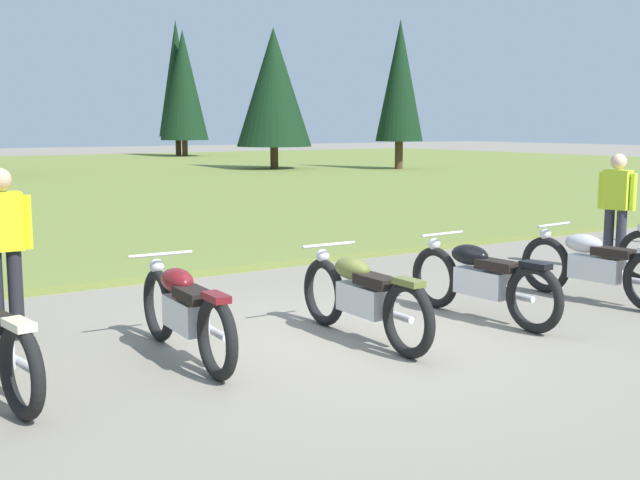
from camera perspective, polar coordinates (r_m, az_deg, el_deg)
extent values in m
plane|color=gray|center=(7.88, 2.44, -7.01)|extent=(140.00, 140.00, 0.00)
cylinder|color=#47331E|center=(36.45, -3.28, 5.81)|extent=(0.36, 0.36, 1.11)
cone|color=black|center=(36.46, -3.33, 10.82)|extent=(3.39, 3.39, 5.26)
cylinder|color=#47331E|center=(36.39, 5.64, 5.97)|extent=(0.36, 0.36, 1.35)
cone|color=black|center=(36.42, 5.72, 11.25)|extent=(2.13, 2.13, 5.35)
cylinder|color=#47331E|center=(52.08, -9.61, 6.43)|extent=(0.36, 0.36, 1.13)
cone|color=black|center=(52.12, -9.72, 10.85)|extent=(3.04, 3.04, 6.90)
cylinder|color=#47331E|center=(52.93, -10.07, 6.56)|extent=(0.36, 0.36, 1.34)
cone|color=black|center=(53.00, -10.19, 11.27)|extent=(2.40, 2.40, 7.38)
torus|color=black|center=(6.06, -20.53, -8.79)|extent=(0.19, 0.71, 0.70)
cube|color=beige|center=(5.97, -20.69, -5.66)|extent=(0.18, 0.34, 0.06)
cylinder|color=silver|center=(6.48, -20.63, -8.16)|extent=(0.14, 0.55, 0.07)
torus|color=black|center=(7.86, -11.44, -4.58)|extent=(0.14, 0.70, 0.70)
torus|color=black|center=(6.59, -7.37, -6.96)|extent=(0.14, 0.70, 0.70)
cube|color=silver|center=(7.21, -9.60, -5.28)|extent=(0.23, 0.65, 0.28)
ellipsoid|color=maroon|center=(7.31, -10.16, -2.86)|extent=(0.29, 0.49, 0.22)
cube|color=black|center=(6.96, -8.98, -3.90)|extent=(0.25, 0.49, 0.10)
cube|color=maroon|center=(6.51, -7.43, -4.07)|extent=(0.16, 0.33, 0.06)
cylinder|color=silver|center=(7.67, -11.30, -1.01)|extent=(0.62, 0.06, 0.03)
sphere|color=silver|center=(7.81, -11.57, -1.83)|extent=(0.14, 0.14, 0.14)
cylinder|color=silver|center=(7.01, -7.61, -6.46)|extent=(0.10, 0.55, 0.07)
torus|color=black|center=(8.30, 0.26, -3.74)|extent=(0.12, 0.70, 0.70)
torus|color=black|center=(7.19, 6.31, -5.67)|extent=(0.12, 0.70, 0.70)
cube|color=silver|center=(7.72, 3.06, -4.28)|extent=(0.22, 0.64, 0.28)
ellipsoid|color=brown|center=(7.81, 2.32, -2.04)|extent=(0.27, 0.49, 0.22)
cube|color=black|center=(7.50, 4.05, -2.94)|extent=(0.23, 0.49, 0.10)
cube|color=brown|center=(7.11, 6.35, -3.01)|extent=(0.15, 0.32, 0.06)
cylinder|color=silver|center=(8.12, 0.64, -0.34)|extent=(0.62, 0.05, 0.03)
sphere|color=silver|center=(8.24, 0.19, -1.13)|extent=(0.14, 0.14, 0.14)
cylinder|color=silver|center=(7.59, 5.24, -5.30)|extent=(0.08, 0.55, 0.07)
torus|color=black|center=(9.18, 8.20, -2.66)|extent=(0.13, 0.70, 0.70)
torus|color=black|center=(8.26, 15.04, -4.07)|extent=(0.13, 0.70, 0.70)
cube|color=silver|center=(8.70, 11.45, -3.01)|extent=(0.23, 0.65, 0.28)
ellipsoid|color=black|center=(8.77, 10.63, -1.04)|extent=(0.28, 0.49, 0.22)
cube|color=black|center=(8.51, 12.59, -1.78)|extent=(0.24, 0.49, 0.10)
cube|color=black|center=(8.20, 15.13, -1.75)|extent=(0.15, 0.33, 0.06)
cylinder|color=silver|center=(9.03, 8.71, 0.43)|extent=(0.62, 0.06, 0.03)
sphere|color=silver|center=(9.13, 8.16, -0.30)|extent=(0.14, 0.14, 0.14)
cylinder|color=silver|center=(8.63, 13.53, -3.85)|extent=(0.10, 0.55, 0.07)
torus|color=black|center=(10.31, 15.79, -1.70)|extent=(0.16, 0.71, 0.70)
cube|color=silver|center=(9.91, 19.08, -1.93)|extent=(0.25, 0.65, 0.28)
ellipsoid|color=#B7B7BC|center=(9.97, 18.29, -0.21)|extent=(0.30, 0.50, 0.22)
cube|color=black|center=(9.76, 20.23, -0.83)|extent=(0.26, 0.50, 0.10)
cylinder|color=silver|center=(10.18, 16.36, 1.06)|extent=(0.62, 0.08, 0.03)
sphere|color=silver|center=(10.26, 15.78, 0.40)|extent=(0.14, 0.14, 0.14)
cylinder|color=silver|center=(9.89, 20.96, -2.63)|extent=(0.12, 0.55, 0.07)
cylinder|color=#2D2D38|center=(12.19, 19.88, 0.04)|extent=(0.14, 0.14, 0.88)
cylinder|color=#2D2D38|center=(12.12, 20.66, -0.04)|extent=(0.14, 0.14, 0.88)
cube|color=#C6E52D|center=(12.08, 20.44, 3.38)|extent=(0.30, 0.40, 0.56)
sphere|color=beige|center=(12.06, 20.53, 5.28)|extent=(0.22, 0.22, 0.22)
cylinder|color=#C6E52D|center=(12.17, 19.44, 3.37)|extent=(0.09, 0.09, 0.52)
cylinder|color=#C6E52D|center=(12.00, 21.45, 3.20)|extent=(0.09, 0.09, 0.52)
cylinder|color=black|center=(8.28, -20.88, -3.67)|extent=(0.14, 0.14, 0.88)
cube|color=#D8EA19|center=(8.16, -21.76, 1.23)|extent=(0.37, 0.24, 0.56)
cylinder|color=#D8EA19|center=(8.20, -20.17, 1.21)|extent=(0.09, 0.09, 0.52)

